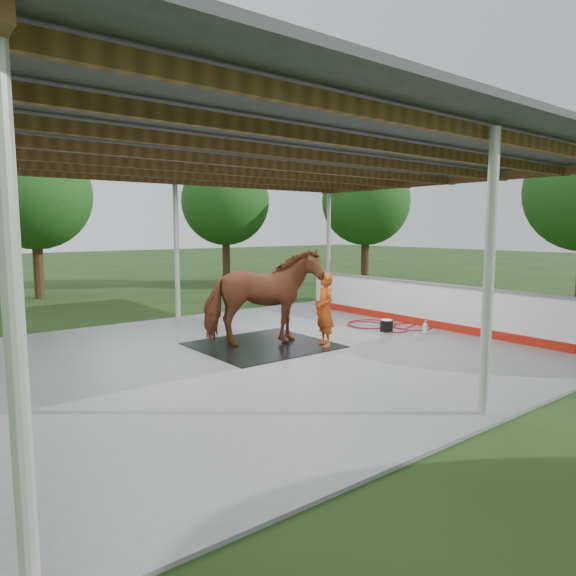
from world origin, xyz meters
TOP-DOWN VIEW (x-y plane):
  - ground at (0.00, 0.00)m, footprint 100.00×100.00m
  - concrete_slab at (0.00, 0.00)m, footprint 12.00×10.00m
  - pavilion_structure at (0.00, -0.00)m, footprint 12.60×10.60m
  - dasher_board at (4.60, 0.00)m, footprint 0.16×8.00m
  - tree_belt at (0.30, 0.90)m, footprint 28.00×28.00m
  - rubber_mat at (-0.03, 0.53)m, footprint 2.74×2.57m
  - horse at (-0.03, 0.53)m, footprint 2.70×1.89m
  - handler at (0.99, -0.34)m, footprint 0.52×0.66m
  - wash_bucket at (3.27, -0.10)m, footprint 0.32×0.32m
  - soap_bottle_a at (3.79, -0.86)m, footprint 0.18×0.18m
  - soap_bottle_b at (3.08, -1.16)m, footprint 0.11×0.11m
  - hose_coil at (3.74, 0.45)m, footprint 2.33×2.04m

SIDE VIEW (x-z plane):
  - ground at x=0.00m, z-range 0.00..0.00m
  - concrete_slab at x=0.00m, z-range 0.00..0.05m
  - rubber_mat at x=-0.03m, z-range 0.05..0.07m
  - hose_coil at x=3.74m, z-range 0.05..0.07m
  - soap_bottle_b at x=3.08m, z-range 0.05..0.23m
  - wash_bucket at x=3.27m, z-range 0.05..0.35m
  - soap_bottle_a at x=3.79m, z-range 0.05..0.38m
  - dasher_board at x=4.60m, z-range 0.02..1.17m
  - handler at x=0.99m, z-range 0.05..1.64m
  - horse at x=-0.03m, z-range 0.07..2.15m
  - tree_belt at x=0.30m, z-range 0.89..6.69m
  - pavilion_structure at x=0.00m, z-range 1.94..5.99m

